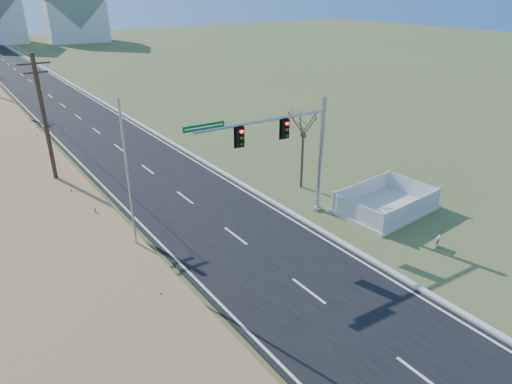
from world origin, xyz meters
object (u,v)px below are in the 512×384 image
fence_enclosure (385,206)px  bare_tree (304,122)px  open_sign (437,242)px  traffic_signal_mast (295,148)px  flagpole (131,205)px

fence_enclosure → bare_tree: size_ratio=1.06×
fence_enclosure → open_sign: (-1.15, -4.42, 0.06)m
traffic_signal_mast → fence_enclosure: bearing=-22.9°
fence_enclosure → bare_tree: (-1.87, 5.65, 4.26)m
flagpole → bare_tree: size_ratio=1.47×
traffic_signal_mast → open_sign: traffic_signal_mast is taller
flagpole → open_sign: bearing=-28.7°
fence_enclosure → flagpole: 15.14m
traffic_signal_mast → flagpole: bearing=-178.6°
open_sign → bare_tree: bearing=79.6°
open_sign → flagpole: 15.56m
traffic_signal_mast → open_sign: bearing=-56.7°
fence_enclosure → open_sign: 4.57m
fence_enclosure → bare_tree: bare_tree is taller
traffic_signal_mast → flagpole: flagpole is taller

